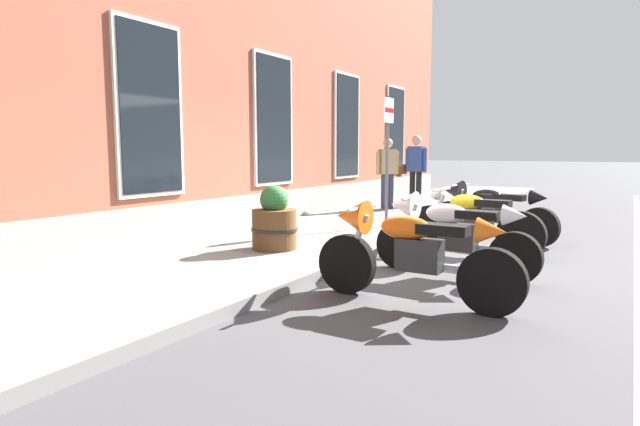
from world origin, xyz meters
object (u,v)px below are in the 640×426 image
motorcycle_yellow_naked (472,222)px  motorcycle_white_sport (447,230)px  motorcycle_black_sport (487,209)px  pedestrian_blue_top (416,167)px  parking_sign (388,143)px  motorcycle_orange_sport (407,248)px  barrel_planter (274,223)px  pedestrian_tan_coat (388,169)px

motorcycle_yellow_naked → motorcycle_white_sport: bearing=-176.9°
motorcycle_white_sport → motorcycle_black_sport: motorcycle_white_sport is taller
pedestrian_blue_top → parking_sign: 3.59m
motorcycle_orange_sport → pedestrian_blue_top: size_ratio=1.23×
motorcycle_black_sport → barrel_planter: (-2.98, 2.23, -0.05)m
pedestrian_tan_coat → pedestrian_blue_top: pedestrian_blue_top is taller
motorcycle_orange_sport → pedestrian_blue_top: bearing=19.9°
motorcycle_white_sport → barrel_planter: 2.40m
motorcycle_orange_sport → motorcycle_yellow_naked: (2.82, 0.09, -0.07)m
barrel_planter → pedestrian_blue_top: bearing=2.7°
motorcycle_orange_sport → parking_sign: 4.55m
pedestrian_tan_coat → barrel_planter: bearing=-172.8°
pedestrian_tan_coat → barrel_planter: pedestrian_tan_coat is taller
pedestrian_blue_top → pedestrian_tan_coat: bearing=152.5°
parking_sign → barrel_planter: size_ratio=2.60×
parking_sign → motorcycle_black_sport: bearing=-86.6°
motorcycle_orange_sport → motorcycle_yellow_naked: size_ratio=1.05×
motorcycle_yellow_naked → motorcycle_black_sport: (1.25, 0.08, 0.07)m
motorcycle_black_sport → motorcycle_orange_sport: bearing=-177.6°
pedestrian_tan_coat → parking_sign: bearing=-156.7°
motorcycle_orange_sport → pedestrian_tan_coat: (6.65, 3.10, 0.51)m
motorcycle_orange_sport → barrel_planter: (1.09, 2.40, -0.05)m
pedestrian_tan_coat → parking_sign: parking_sign is taller
motorcycle_black_sport → pedestrian_blue_top: pedestrian_blue_top is taller
pedestrian_tan_coat → motorcycle_orange_sport: bearing=-155.0°
pedestrian_tan_coat → motorcycle_black_sport: bearing=-131.5°
parking_sign → barrel_planter: 3.13m
pedestrian_blue_top → motorcycle_orange_sport: bearing=-160.1°
motorcycle_orange_sport → barrel_planter: barrel_planter is taller
pedestrian_blue_top → motorcycle_yellow_naked: bearing=-150.5°
motorcycle_orange_sport → barrel_planter: size_ratio=2.38×
motorcycle_black_sport → motorcycle_yellow_naked: bearing=-176.4°
motorcycle_orange_sport → pedestrian_blue_top: (7.43, 2.70, 0.57)m
motorcycle_yellow_naked → pedestrian_tan_coat: bearing=38.1°
motorcycle_black_sport → parking_sign: 2.09m
motorcycle_white_sport → barrel_planter: size_ratio=2.28×
motorcycle_black_sport → barrel_planter: bearing=143.1°
motorcycle_orange_sport → motorcycle_yellow_naked: motorcycle_orange_sport is taller
motorcycle_white_sport → motorcycle_yellow_naked: size_ratio=1.01×
barrel_planter → motorcycle_white_sport: bearing=-83.5°
pedestrian_tan_coat → parking_sign: 2.99m
motorcycle_white_sport → pedestrian_blue_top: size_ratio=1.18×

